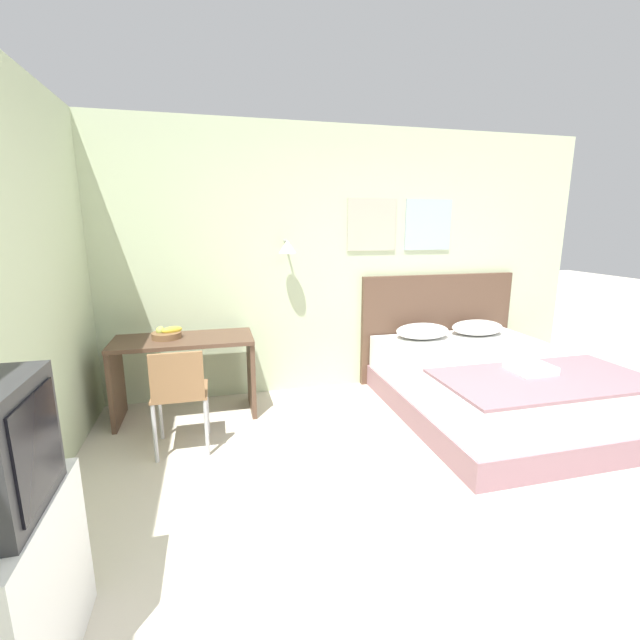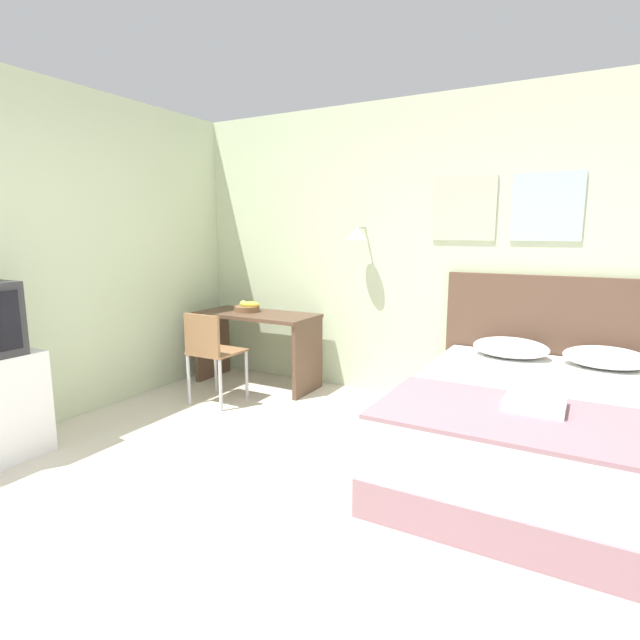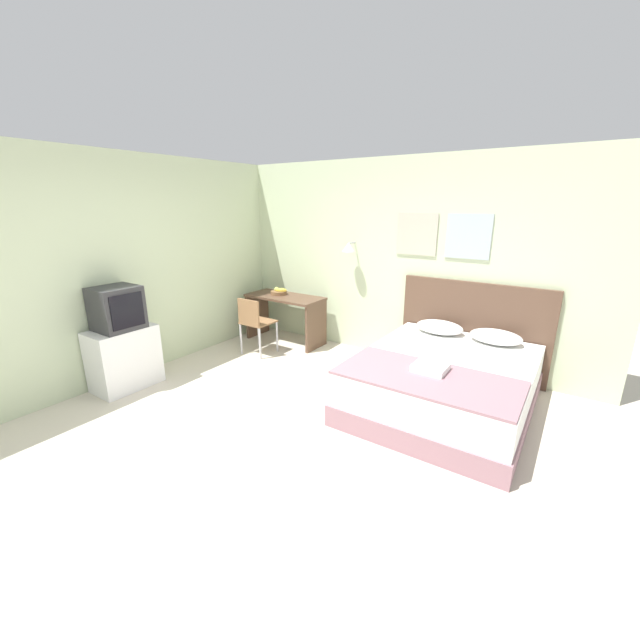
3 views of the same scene
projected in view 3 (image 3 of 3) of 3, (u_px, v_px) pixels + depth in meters
ground_plane at (264, 440)px, 3.58m from camera, size 24.00×24.00×0.00m
wall_back at (391, 261)px, 5.27m from camera, size 5.44×0.31×2.65m
wall_left at (86, 275)px, 4.30m from camera, size 0.06×5.59×2.65m
bed at (444, 383)px, 4.09m from camera, size 1.65×2.02×0.55m
headboard at (472, 329)px, 4.83m from camera, size 1.77×0.06×1.17m
pillow_left at (439, 327)px, 4.77m from camera, size 0.56×0.38×0.15m
pillow_right at (496, 337)px, 4.43m from camera, size 0.56×0.38×0.15m
throw_blanket at (427, 377)px, 3.55m from camera, size 1.60×0.81×0.02m
folded_towel_near_foot at (430, 368)px, 3.66m from camera, size 0.30×0.28×0.06m
desk at (285, 310)px, 6.01m from camera, size 1.20×0.54×0.73m
desk_chair at (254, 321)px, 5.47m from camera, size 0.40×0.40×0.82m
fruit_bowl at (279, 292)px, 6.03m from camera, size 0.27×0.25×0.11m
tv_stand at (124, 358)px, 4.54m from camera, size 0.45×0.70×0.71m
television at (117, 308)px, 4.36m from camera, size 0.44×0.46×0.48m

